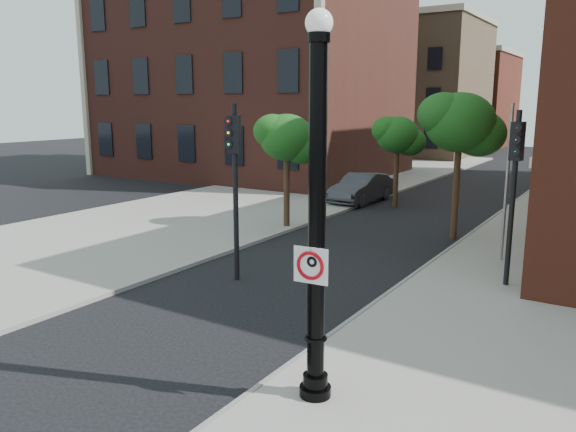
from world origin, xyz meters
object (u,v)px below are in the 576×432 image
Objects in this scene: lamppost at (317,234)px; traffic_signal_left at (234,163)px; no_parking_sign at (311,265)px; parked_car at (362,188)px; traffic_signal_right at (515,171)px.

lamppost is 6.90m from traffic_signal_left.
lamppost is 1.28× the size of traffic_signal_left.
lamppost is 0.50m from no_parking_sign.
parked_car is at bearing 112.88° from lamppost.
traffic_signal_right is at bearing -45.85° from parked_car.
traffic_signal_right is (8.95, -10.04, 2.45)m from parked_car.
parked_car is (-7.52, 17.81, -2.15)m from lamppost.
no_parking_sign is 0.12× the size of traffic_signal_left.
traffic_signal_left is at bearing 132.80° from no_parking_sign.
traffic_signal_right is at bearing 79.53° from lamppost.
no_parking_sign reaches higher than parked_car.
lamppost is 10.65× the size of no_parking_sign.
no_parking_sign is 0.12× the size of traffic_signal_right.
no_parking_sign is at bearing -89.39° from traffic_signal_right.
no_parking_sign is at bearing -94.04° from lamppost.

